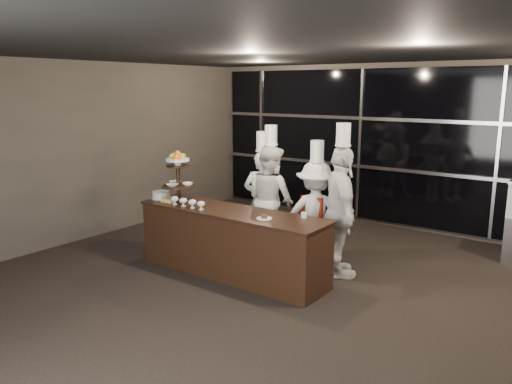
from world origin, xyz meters
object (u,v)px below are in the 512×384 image
Objects in this scene: chef_b at (271,199)px; chef_c at (316,214)px; chef_d at (341,211)px; layer_cake at (161,195)px; buffet_counter at (232,242)px; chef_a at (262,200)px; display_stand at (178,173)px.

chef_c is at bearing -6.95° from chef_b.
layer_cake is at bearing -160.71° from chef_d.
chef_a reaches higher than buffet_counter.
chef_d reaches higher than chef_a.
display_stand is 0.37× the size of chef_b.
chef_b is 1.09× the size of chef_c.
buffet_counter is at bearing 0.01° from display_stand.
buffet_counter is at bearing 2.17° from layer_cake.
chef_d is (0.46, -0.14, 0.14)m from chef_c.
chef_a is 0.90× the size of chef_d.
layer_cake is at bearing -171.11° from display_stand.
buffet_counter is 1.28m from chef_c.
chef_a is (-0.26, 1.09, 0.37)m from buffet_counter.
layer_cake is 2.33m from chef_c.
chef_a reaches higher than layer_cake.
chef_b reaches higher than layer_cake.
buffet_counter is 1.49× the size of chef_a.
buffet_counter is 1.35× the size of chef_d.
chef_b is at bearing 173.05° from chef_c.
chef_d is at bearing -10.31° from chef_b.
chef_b is (-0.10, 1.08, 0.40)m from buffet_counter.
layer_cake is (-0.32, -0.05, -0.37)m from display_stand.
chef_c reaches higher than buffet_counter.
layer_cake is at bearing -132.88° from chef_a.
layer_cake is at bearing -153.75° from chef_c.
buffet_counter is 1.41× the size of chef_b.
chef_d reaches higher than buffet_counter.
display_stand is at bearing 8.89° from layer_cake.
buffet_counter is 1.16m from chef_b.
buffet_counter is 1.18m from chef_a.
chef_d reaches higher than chef_b.
chef_d is (2.55, 0.89, -0.05)m from layer_cake.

